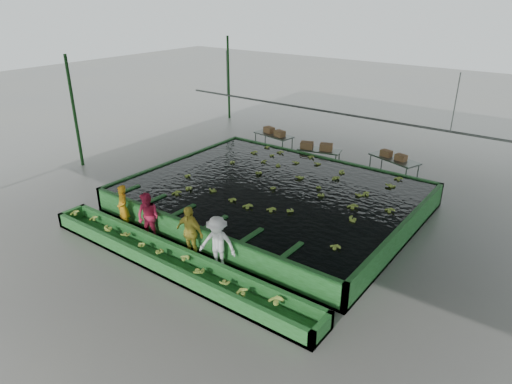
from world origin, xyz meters
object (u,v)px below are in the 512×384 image
Objects in this scene: worker_a at (123,207)px; packing_table_right at (393,169)px; worker_d at (217,244)px; box_stack_mid at (316,149)px; box_stack_right at (393,158)px; packing_table_left at (274,143)px; packing_table_mid at (319,158)px; flotation_tank at (272,197)px; box_stack_left at (274,134)px; worker_b at (148,217)px; sorting_trough at (172,261)px; worker_c at (190,232)px.

packing_table_right is (5.67, 9.65, -0.29)m from worker_a.
box_stack_mid is at bearing 82.30° from worker_d.
packing_table_left is at bearing 179.70° from box_stack_right.
box_stack_right is (3.24, 0.54, 0.55)m from packing_table_mid.
packing_table_mid is (-0.73, 4.78, -0.02)m from flotation_tank.
packing_table_mid is 1.62× the size of box_stack_right.
box_stack_right is (5.63, 9.62, 0.20)m from worker_a.
box_stack_left is (0.05, -0.02, 0.47)m from packing_table_left.
worker_b is at bearing -79.57° from packing_table_left.
worker_d is (2.94, 0.00, 0.04)m from worker_b.
worker_b is (1.26, 0.00, 0.02)m from worker_a.
box_stack_mid is (-0.11, -0.08, 0.44)m from packing_table_mid.
box_stack_right is (2.51, 10.42, 0.73)m from sorting_trough.
sorting_trough is at bearing -70.84° from packing_table_left.
worker_d reaches higher than worker_a.
worker_c reaches higher than packing_table_mid.
worker_b is 1.13× the size of box_stack_mid.
worker_d is at bearing 36.40° from sorting_trough.
packing_table_left is 1.73× the size of box_stack_right.
flotation_tank is at bearing -55.85° from packing_table_left.
box_stack_right reaches higher than packing_table_right.
sorting_trough is 10.77m from packing_table_right.
box_stack_right is at bearing -143.85° from packing_table_right.
flotation_tank is at bearing 55.74° from worker_b.
packing_table_mid is (1.13, 9.08, -0.37)m from worker_b.
sorting_trough is 1.00m from worker_c.
worker_d is at bearing -98.66° from packing_table_right.
box_stack_right is at bearing 76.45° from sorting_trough.
sorting_trough is 5.91× the size of worker_d.
box_stack_right is at bearing 78.70° from worker_a.
box_stack_left is (-3.58, 10.43, 0.68)m from sorting_trough.
packing_table_left is (-1.78, 9.66, -0.34)m from worker_b.
flotation_tank is 6.39× the size of worker_a.
packing_table_right is at bearing -0.00° from packing_table_left.
worker_d is 0.79× the size of packing_table_right.
worker_c is at bearing -90.20° from flotation_tank.
packing_table_right is at bearing 54.52° from worker_b.
box_stack_right is (6.14, -0.03, 0.52)m from packing_table_left.
sorting_trough is at bearing -85.12° from box_stack_mid.
sorting_trough is at bearing -85.79° from packing_table_mid.
worker_b is 2.94m from worker_d.
box_stack_mid reaches higher than packing_table_right.
box_stack_left is (-3.57, 9.63, 0.08)m from worker_c.
flotation_tank is 5.91m from box_stack_right.
packing_table_mid reaches higher than sorting_trough.
worker_a reaches higher than box_stack_left.
packing_table_right is at bearing 76.26° from sorting_trough.
sorting_trough is at bearing -34.27° from worker_b.
worker_a is at bearing 165.60° from sorting_trough.
worker_a is (-3.12, 0.80, 0.53)m from sorting_trough.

